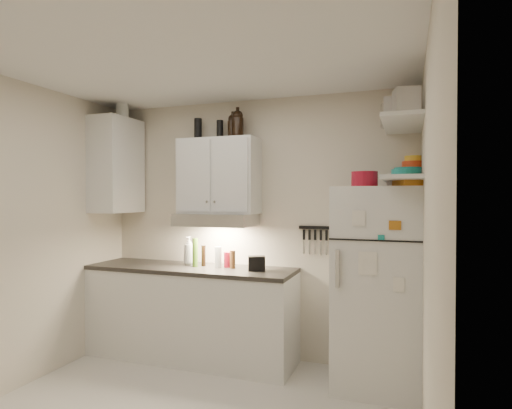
% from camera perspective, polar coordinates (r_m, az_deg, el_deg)
% --- Properties ---
extents(ceiling, '(3.20, 3.00, 0.02)m').
position_cam_1_polar(ceiling, '(3.15, -10.45, 19.42)').
color(ceiling, silver).
rests_on(ceiling, ground).
extents(back_wall, '(3.20, 0.02, 2.60)m').
position_cam_1_polar(back_wall, '(4.37, -0.39, -3.13)').
color(back_wall, beige).
rests_on(back_wall, ground).
extents(left_wall, '(0.02, 3.00, 2.60)m').
position_cam_1_polar(left_wall, '(4.05, -30.52, -3.59)').
color(left_wall, beige).
rests_on(left_wall, ground).
extents(right_wall, '(0.02, 3.00, 2.60)m').
position_cam_1_polar(right_wall, '(2.61, 22.16, -6.00)').
color(right_wall, beige).
rests_on(right_wall, ground).
extents(base_cabinet, '(2.10, 0.60, 0.88)m').
position_cam_1_polar(base_cabinet, '(4.46, -8.68, -14.29)').
color(base_cabinet, silver).
rests_on(base_cabinet, floor).
extents(countertop, '(2.10, 0.62, 0.04)m').
position_cam_1_polar(countertop, '(4.36, -8.70, -8.45)').
color(countertop, '#2A2724').
rests_on(countertop, base_cabinet).
extents(upper_cabinet, '(0.80, 0.33, 0.75)m').
position_cam_1_polar(upper_cabinet, '(4.32, -4.95, 3.79)').
color(upper_cabinet, silver).
rests_on(upper_cabinet, back_wall).
extents(side_cabinet, '(0.33, 0.55, 1.00)m').
position_cam_1_polar(side_cabinet, '(4.80, -18.10, 4.96)').
color(side_cabinet, silver).
rests_on(side_cabinet, left_wall).
extents(range_hood, '(0.76, 0.46, 0.12)m').
position_cam_1_polar(range_hood, '(4.26, -5.30, -2.03)').
color(range_hood, silver).
rests_on(range_hood, back_wall).
extents(fridge, '(0.70, 0.68, 1.70)m').
position_cam_1_polar(fridge, '(3.83, 15.86, -10.55)').
color(fridge, silver).
rests_on(fridge, floor).
extents(shelf_hi, '(0.30, 0.95, 0.03)m').
position_cam_1_polar(shelf_hi, '(3.66, 19.00, 10.16)').
color(shelf_hi, silver).
rests_on(shelf_hi, right_wall).
extents(shelf_lo, '(0.30, 0.95, 0.03)m').
position_cam_1_polar(shelf_lo, '(3.61, 18.96, 3.25)').
color(shelf_lo, silver).
rests_on(shelf_lo, right_wall).
extents(knife_strip, '(0.42, 0.02, 0.03)m').
position_cam_1_polar(knife_strip, '(4.16, 8.60, -3.08)').
color(knife_strip, black).
rests_on(knife_strip, back_wall).
extents(dutch_oven, '(0.22, 0.22, 0.12)m').
position_cam_1_polar(dutch_oven, '(3.63, 14.25, 3.30)').
color(dutch_oven, maroon).
rests_on(dutch_oven, fridge).
extents(book_stack, '(0.28, 0.30, 0.08)m').
position_cam_1_polar(book_stack, '(3.53, 19.89, 3.00)').
color(book_stack, '#AE6515').
rests_on(book_stack, fridge).
extents(spice_jar, '(0.08, 0.08, 0.11)m').
position_cam_1_polar(spice_jar, '(3.64, 17.53, 3.13)').
color(spice_jar, silver).
rests_on(spice_jar, fridge).
extents(stock_pot, '(0.33, 0.33, 0.20)m').
position_cam_1_polar(stock_pot, '(3.93, 18.32, 11.21)').
color(stock_pot, silver).
rests_on(stock_pot, shelf_hi).
extents(tin_a, '(0.18, 0.16, 0.18)m').
position_cam_1_polar(tin_a, '(3.61, 18.18, 11.97)').
color(tin_a, '#AAAAAD').
rests_on(tin_a, shelf_hi).
extents(tin_b, '(0.20, 0.20, 0.17)m').
position_cam_1_polar(tin_b, '(3.29, 19.39, 12.94)').
color(tin_b, '#AAAAAD').
rests_on(tin_b, shelf_hi).
extents(bowl_teal, '(0.24, 0.24, 0.10)m').
position_cam_1_polar(bowl_teal, '(3.95, 19.63, 3.96)').
color(bowl_teal, teal).
rests_on(bowl_teal, shelf_lo).
extents(bowl_orange, '(0.19, 0.19, 0.06)m').
position_cam_1_polar(bowl_orange, '(4.02, 20.23, 5.00)').
color(bowl_orange, red).
rests_on(bowl_orange, bowl_teal).
extents(bowl_yellow, '(0.15, 0.15, 0.05)m').
position_cam_1_polar(bowl_yellow, '(4.03, 20.24, 5.75)').
color(bowl_yellow, yellow).
rests_on(bowl_yellow, bowl_orange).
extents(plates, '(0.28, 0.28, 0.06)m').
position_cam_1_polar(plates, '(3.57, 19.39, 3.98)').
color(plates, teal).
rests_on(plates, shelf_lo).
extents(growler_a, '(0.14, 0.14, 0.25)m').
position_cam_1_polar(growler_a, '(4.37, -3.10, 10.37)').
color(growler_a, black).
rests_on(growler_a, upper_cabinet).
extents(growler_b, '(0.13, 0.13, 0.28)m').
position_cam_1_polar(growler_b, '(4.29, -2.46, 10.72)').
color(growler_b, black).
rests_on(growler_b, upper_cabinet).
extents(thermos_a, '(0.08, 0.08, 0.20)m').
position_cam_1_polar(thermos_a, '(4.44, -4.84, 9.86)').
color(thermos_a, black).
rests_on(thermos_a, upper_cabinet).
extents(thermos_b, '(0.10, 0.10, 0.23)m').
position_cam_1_polar(thermos_b, '(4.55, -7.74, 9.86)').
color(thermos_b, black).
rests_on(thermos_b, upper_cabinet).
extents(side_jar, '(0.14, 0.14, 0.17)m').
position_cam_1_polar(side_jar, '(4.83, -17.41, 11.96)').
color(side_jar, silver).
rests_on(side_jar, side_cabinet).
extents(soap_bottle, '(0.14, 0.14, 0.33)m').
position_cam_1_polar(soap_bottle, '(4.45, -8.92, -5.87)').
color(soap_bottle, silver).
rests_on(soap_bottle, countertop).
extents(pepper_mill, '(0.07, 0.07, 0.17)m').
position_cam_1_polar(pepper_mill, '(4.20, -3.14, -7.32)').
color(pepper_mill, brown).
rests_on(pepper_mill, countertop).
extents(oil_bottle, '(0.07, 0.07, 0.29)m').
position_cam_1_polar(oil_bottle, '(4.32, -8.12, -6.34)').
color(oil_bottle, '#426C1B').
rests_on(oil_bottle, countertop).
extents(vinegar_bottle, '(0.05, 0.05, 0.21)m').
position_cam_1_polar(vinegar_bottle, '(4.36, -7.01, -6.79)').
color(vinegar_bottle, black).
rests_on(vinegar_bottle, countertop).
extents(clear_bottle, '(0.08, 0.08, 0.20)m').
position_cam_1_polar(clear_bottle, '(4.26, -5.07, -7.00)').
color(clear_bottle, silver).
rests_on(clear_bottle, countertop).
extents(red_jar, '(0.08, 0.08, 0.15)m').
position_cam_1_polar(red_jar, '(4.27, -3.80, -7.34)').
color(red_jar, maroon).
rests_on(red_jar, countertop).
extents(caddy, '(0.19, 0.16, 0.14)m').
position_cam_1_polar(caddy, '(4.08, 0.07, -7.85)').
color(caddy, black).
rests_on(caddy, countertop).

